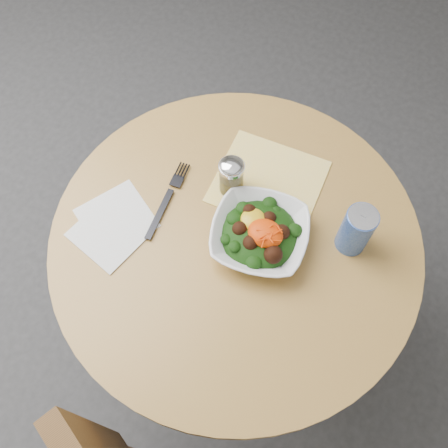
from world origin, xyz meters
The scene contains 8 objects.
ground centered at (0.00, 0.00, 0.00)m, with size 6.00×6.00×0.00m, color #2C2B2E.
table centered at (0.00, 0.00, 0.55)m, with size 0.90×0.90×0.75m.
cloth_napkin centered at (0.00, 0.18, 0.75)m, with size 0.26×0.24×0.00m, color yellow.
paper_napkins centered at (-0.28, -0.11, 0.75)m, with size 0.22×0.24×0.00m.
salad_bowl centered at (0.05, 0.02, 0.78)m, with size 0.27×0.27×0.08m.
fork centered at (-0.20, 0.01, 0.76)m, with size 0.05×0.23×0.00m.
spice_shaker centered at (-0.07, 0.11, 0.81)m, with size 0.06×0.06×0.11m.
beverage_can centered at (0.25, 0.11, 0.82)m, with size 0.07×0.07×0.14m.
Camera 1 is at (0.22, -0.47, 1.83)m, focal length 40.00 mm.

